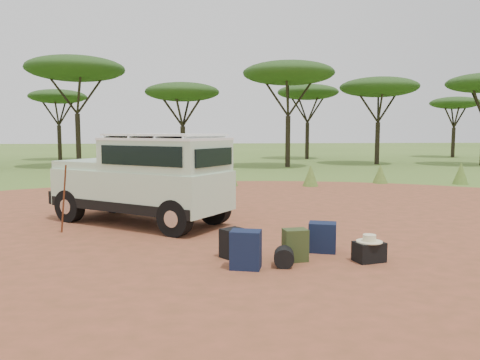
{
  "coord_description": "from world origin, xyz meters",
  "views": [
    {
      "loc": [
        -1.3,
        -8.73,
        2.07
      ],
      "look_at": [
        -0.33,
        1.45,
        1.0
      ],
      "focal_mm": 35.0,
      "sensor_mm": 36.0,
      "label": 1
    }
  ],
  "objects": [
    {
      "name": "acacia_treeline",
      "position": [
        0.75,
        19.81,
        4.87
      ],
      "size": [
        46.7,
        13.2,
        6.26
      ],
      "color": "black",
      "rests_on": "ground"
    },
    {
      "name": "duffel_navy",
      "position": [
        0.86,
        -1.03,
        0.26
      ],
      "size": [
        0.54,
        0.47,
        0.51
      ],
      "primitive_type": "cube",
      "rotation": [
        0.0,
        0.0,
        -0.31
      ],
      "color": "#12193B",
      "rests_on": "ground"
    },
    {
      "name": "safari_vehicle",
      "position": [
        -2.42,
        1.76,
        0.97
      ],
      "size": [
        4.28,
        3.7,
        2.02
      ],
      "rotation": [
        0.0,
        0.0,
        -0.62
      ],
      "color": "silver",
      "rests_on": "ground"
    },
    {
      "name": "hard_case",
      "position": [
        1.43,
        -1.7,
        0.16
      ],
      "size": [
        0.52,
        0.42,
        0.32
      ],
      "primitive_type": "cube",
      "rotation": [
        0.0,
        0.0,
        0.24
      ],
      "color": "black",
      "rests_on": "ground"
    },
    {
      "name": "stuff_sack",
      "position": [
        0.03,
        -1.84,
        0.15
      ],
      "size": [
        0.36,
        0.36,
        0.31
      ],
      "primitive_type": "cylinder",
      "rotation": [
        1.57,
        0.0,
        -0.18
      ],
      "color": "black",
      "rests_on": "ground"
    },
    {
      "name": "backpack_navy",
      "position": [
        -0.56,
        -1.89,
        0.29
      ],
      "size": [
        0.52,
        0.43,
        0.59
      ],
      "primitive_type": "cube",
      "rotation": [
        0.0,
        0.0,
        -0.26
      ],
      "color": "#12193B",
      "rests_on": "ground"
    },
    {
      "name": "dirt_clearing",
      "position": [
        0.0,
        0.0,
        0.0
      ],
      "size": [
        23.0,
        23.0,
        0.01
      ],
      "primitive_type": "cylinder",
      "color": "#9C4C33",
      "rests_on": "ground"
    },
    {
      "name": "safari_hat",
      "position": [
        1.43,
        -1.7,
        0.37
      ],
      "size": [
        0.41,
        0.41,
        0.12
      ],
      "color": "beige",
      "rests_on": "hard_case"
    },
    {
      "name": "backpack_black",
      "position": [
        -0.72,
        -1.22,
        0.24
      ],
      "size": [
        0.44,
        0.42,
        0.48
      ],
      "primitive_type": "cube",
      "rotation": [
        0.0,
        0.0,
        0.62
      ],
      "color": "black",
      "rests_on": "ground"
    },
    {
      "name": "ground",
      "position": [
        0.0,
        0.0,
        0.0
      ],
      "size": [
        140.0,
        140.0,
        0.0
      ],
      "primitive_type": "plane",
      "color": "#517128",
      "rests_on": "ground"
    },
    {
      "name": "backpack_olive",
      "position": [
        0.27,
        -1.55,
        0.26
      ],
      "size": [
        0.4,
        0.31,
        0.52
      ],
      "primitive_type": "cube",
      "rotation": [
        0.0,
        0.0,
        0.11
      ],
      "color": "#394922",
      "rests_on": "ground"
    },
    {
      "name": "walking_staff",
      "position": [
        -3.95,
        0.88,
        0.7
      ],
      "size": [
        0.24,
        0.25,
        1.41
      ],
      "primitive_type": "cylinder",
      "rotation": [
        0.19,
        0.0,
        0.77
      ],
      "color": "brown",
      "rests_on": "ground"
    },
    {
      "name": "grass_fringe",
      "position": [
        0.12,
        8.67,
        0.4
      ],
      "size": [
        36.6,
        1.6,
        0.9
      ],
      "color": "#517128",
      "rests_on": "ground"
    }
  ]
}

